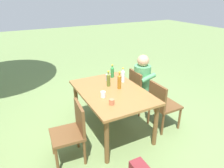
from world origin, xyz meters
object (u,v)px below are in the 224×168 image
cup_terracotta (112,102)px  backpack_by_near_side (98,93)px  chair_near_right (140,89)px  cup_white (103,94)px  bottle_olive (108,79)px  dining_table (112,96)px  bottle_amber (119,81)px  person_in_white_shirt (145,80)px  chair_far_left (72,130)px  bottle_clear (123,76)px  bottle_green (112,72)px  chair_near_left (162,103)px  cup_steel (108,77)px

cup_terracotta → backpack_by_near_side: 1.66m
chair_near_right → cup_white: (-0.47, 1.02, 0.33)m
bottle_olive → dining_table: bearing=170.0°
bottle_amber → person_in_white_shirt: bearing=-68.1°
chair_far_left → person_in_white_shirt: bearing=-68.8°
chair_near_right → person_in_white_shirt: (-0.00, -0.11, 0.17)m
dining_table → cup_terracotta: 0.47m
bottle_amber → bottle_clear: (0.21, -0.19, -0.01)m
bottle_green → cup_white: 0.83m
cup_terracotta → bottle_green: bearing=-28.1°
bottle_clear → cup_terracotta: bearing=138.8°
bottle_clear → chair_far_left: bearing=116.6°
cup_terracotta → backpack_by_near_side: cup_terracotta is taller
chair_near_right → bottle_green: size_ratio=3.46×
bottle_olive → bottle_clear: bottle_olive is taller
bottle_amber → backpack_by_near_side: bottle_amber is taller
bottle_amber → cup_terracotta: bearing=139.2°
chair_near_left → chair_near_right: bearing=-0.0°
bottle_olive → person_in_white_shirt: bearing=-81.4°
chair_near_left → person_in_white_shirt: bearing=-9.5°
bottle_amber → cup_steel: (0.39, 0.01, -0.07)m
chair_near_right → chair_near_left: size_ratio=1.00×
bottle_clear → cup_terracotta: (-0.63, 0.55, -0.07)m
person_in_white_shirt → bottle_amber: (-0.31, 0.76, 0.24)m
bottle_green → bottle_amber: bearing=165.5°
chair_near_right → cup_steel: 0.75m
person_in_white_shirt → bottle_green: 0.70m
chair_near_right → cup_steel: cup_steel is taller
bottle_amber → cup_terracotta: 0.56m
cup_steel → cup_white: bearing=146.9°
chair_far_left → cup_terracotta: 0.67m
person_in_white_shirt → cup_steel: (0.09, 0.77, 0.17)m
chair_near_left → bottle_amber: (0.35, 0.65, 0.41)m
chair_far_left → bottle_amber: (0.36, -0.95, 0.41)m
chair_far_left → cup_white: size_ratio=9.53×
cup_white → cup_terracotta: 0.26m
chair_near_left → cup_white: chair_near_left is taller
backpack_by_near_side → person_in_white_shirt: bearing=-137.7°
chair_far_left → cup_white: (0.20, -0.58, 0.33)m
bottle_amber → cup_white: 0.41m
bottle_green → backpack_by_near_side: size_ratio=0.62×
person_in_white_shirt → chair_near_left: bearing=170.5°
cup_white → dining_table: bearing=-58.8°
bottle_olive → cup_terracotta: size_ratio=3.34×
dining_table → chair_far_left: chair_far_left is taller
person_in_white_shirt → cup_terracotta: size_ratio=14.24×
bottle_olive → bottle_clear: (0.04, -0.31, -0.00)m
person_in_white_shirt → chair_far_left: bearing=111.2°
chair_near_right → bottle_amber: size_ratio=2.89×
chair_far_left → backpack_by_near_side: 1.77m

